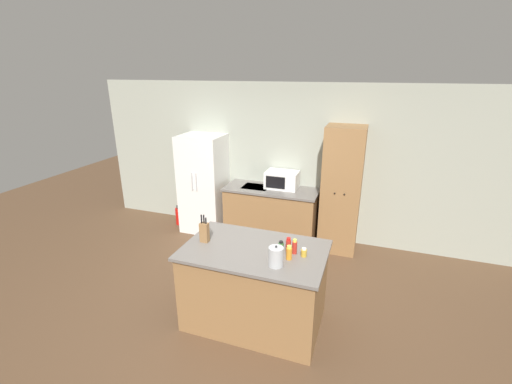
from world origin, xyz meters
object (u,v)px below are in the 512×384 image
at_px(spice_bottle_short_red, 304,252).
at_px(spice_bottle_amber_oil, 281,246).
at_px(spice_bottle_green_herb, 295,247).
at_px(spice_bottle_pale_salt, 288,245).
at_px(refrigerator, 204,184).
at_px(knife_block, 204,232).
at_px(pantry_cabinet, 341,190).
at_px(kettle, 276,257).
at_px(microwave, 282,180).
at_px(spice_bottle_tall_dark, 289,253).
at_px(fire_extinguisher, 179,216).

relative_size(spice_bottle_short_red, spice_bottle_amber_oil, 0.87).
bearing_deg(spice_bottle_green_herb, spice_bottle_pale_salt, 163.56).
xyz_separation_m(spice_bottle_short_red, spice_bottle_green_herb, (-0.11, 0.03, 0.03)).
height_order(refrigerator, knife_block, refrigerator).
bearing_deg(refrigerator, spice_bottle_amber_oil, -45.16).
xyz_separation_m(pantry_cabinet, kettle, (-0.39, -2.33, 0.04)).
xyz_separation_m(microwave, spice_bottle_tall_dark, (0.68, -2.23, -0.04)).
bearing_deg(spice_bottle_tall_dark, pantry_cabinet, 82.30).
height_order(spice_bottle_tall_dark, spice_bottle_green_herb, spice_bottle_green_herb).
xyz_separation_m(refrigerator, spice_bottle_amber_oil, (1.96, -1.97, 0.13)).
bearing_deg(pantry_cabinet, refrigerator, -178.74).
height_order(pantry_cabinet, spice_bottle_short_red, pantry_cabinet).
bearing_deg(refrigerator, pantry_cabinet, 1.26).
distance_m(spice_bottle_tall_dark, kettle, 0.19).
bearing_deg(spice_bottle_green_herb, spice_bottle_short_red, -15.45).
distance_m(refrigerator, knife_block, 2.34).
bearing_deg(spice_bottle_tall_dark, fire_extinguisher, 141.60).
bearing_deg(refrigerator, spice_bottle_pale_salt, -43.90).
relative_size(spice_bottle_green_herb, spice_bottle_pale_salt, 1.03).
distance_m(spice_bottle_tall_dark, spice_bottle_pale_salt, 0.16).
bearing_deg(spice_bottle_pale_salt, spice_bottle_amber_oil, -172.99).
distance_m(spice_bottle_amber_oil, spice_bottle_green_herb, 0.15).
distance_m(spice_bottle_tall_dark, spice_bottle_green_herb, 0.14).
bearing_deg(spice_bottle_short_red, kettle, -130.17).
distance_m(spice_bottle_green_herb, kettle, 0.32).
distance_m(spice_bottle_tall_dark, fire_extinguisher, 3.48).
xyz_separation_m(spice_bottle_short_red, spice_bottle_pale_salt, (-0.18, 0.05, 0.03)).
bearing_deg(spice_bottle_tall_dark, spice_bottle_amber_oil, 130.37).
xyz_separation_m(microwave, spice_bottle_green_herb, (0.71, -2.09, -0.04)).
height_order(pantry_cabinet, spice_bottle_green_herb, pantry_cabinet).
xyz_separation_m(pantry_cabinet, spice_bottle_short_red, (-0.16, -2.06, -0.01)).
bearing_deg(microwave, spice_bottle_amber_oil, -75.09).
distance_m(pantry_cabinet, spice_bottle_amber_oil, 2.07).
xyz_separation_m(spice_bottle_amber_oil, kettle, (0.03, -0.31, 0.05)).
bearing_deg(spice_bottle_short_red, spice_bottle_tall_dark, -141.21).
bearing_deg(pantry_cabinet, microwave, 176.46).
xyz_separation_m(spice_bottle_tall_dark, fire_extinguisher, (-2.65, 2.10, -0.85)).
distance_m(pantry_cabinet, spice_bottle_green_herb, 2.05).
bearing_deg(fire_extinguisher, spice_bottle_short_red, -35.63).
height_order(spice_bottle_amber_oil, spice_bottle_pale_salt, spice_bottle_pale_salt).
xyz_separation_m(knife_block, kettle, (0.90, -0.22, -0.02)).
distance_m(refrigerator, spice_bottle_amber_oil, 2.78).
bearing_deg(microwave, pantry_cabinet, -3.54).
xyz_separation_m(refrigerator, kettle, (1.99, -2.28, 0.18)).
xyz_separation_m(refrigerator, spice_bottle_pale_salt, (2.04, -1.96, 0.15)).
height_order(spice_bottle_green_herb, kettle, kettle).
bearing_deg(fire_extinguisher, kettle, -41.50).
bearing_deg(spice_bottle_tall_dark, microwave, 106.96).
height_order(refrigerator, kettle, refrigerator).
relative_size(spice_bottle_amber_oil, fire_extinguisher, 0.28).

